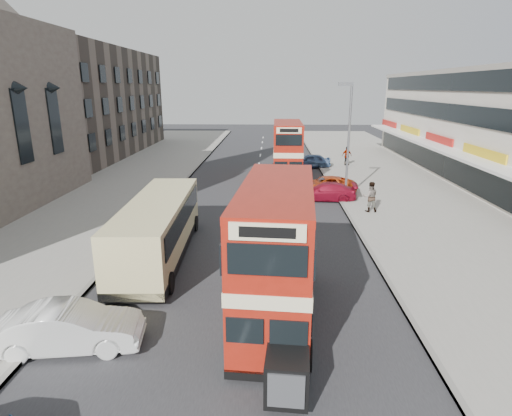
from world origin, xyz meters
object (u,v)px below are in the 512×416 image
(coach, at_px, (158,226))
(car_right_b, at_px, (326,185))
(pedestrian_far, at_px, (347,156))
(bus_second, at_px, (287,150))
(cyclist, at_px, (307,190))
(car_left_front, at_px, (70,328))
(pedestrian_near, at_px, (370,197))
(car_right_c, at_px, (310,161))
(street_lamp, at_px, (348,133))
(bus_main, at_px, (276,253))
(car_right_a, at_px, (325,192))

(coach, distance_m, car_right_b, 15.93)
(pedestrian_far, bearing_deg, bus_second, -155.70)
(pedestrian_far, distance_m, cyclist, 13.71)
(coach, bearing_deg, car_right_b, 51.03)
(car_left_front, bearing_deg, coach, -14.65)
(car_right_b, relative_size, pedestrian_near, 2.32)
(bus_second, xyz_separation_m, car_right_c, (2.48, 5.23, -1.81))
(pedestrian_near, bearing_deg, coach, 34.49)
(street_lamp, relative_size, car_left_front, 1.87)
(bus_main, xyz_separation_m, coach, (-5.47, 5.35, -0.92))
(car_right_b, relative_size, pedestrian_far, 2.41)
(car_right_c, bearing_deg, coach, -22.63)
(car_right_c, height_order, pedestrian_far, pedestrian_far)
(cyclist, bearing_deg, car_left_front, -114.06)
(bus_main, xyz_separation_m, car_right_b, (4.03, 18.11, -1.81))
(pedestrian_near, bearing_deg, car_right_c, -79.47)
(bus_main, distance_m, coach, 7.70)
(car_right_a, height_order, pedestrian_near, pedestrian_near)
(car_right_a, relative_size, car_right_b, 0.95)
(coach, xyz_separation_m, pedestrian_far, (12.98, 24.00, -0.42))
(coach, distance_m, pedestrian_near, 13.79)
(car_right_a, bearing_deg, car_left_front, -24.50)
(bus_second, distance_m, car_left_front, 26.44)
(car_right_a, xyz_separation_m, car_right_c, (0.01, 12.51, 0.06))
(street_lamp, xyz_separation_m, bus_second, (-3.86, 7.04, -2.28))
(street_lamp, bearing_deg, pedestrian_far, 79.59)
(bus_second, height_order, coach, bus_second)
(street_lamp, xyz_separation_m, pedestrian_far, (2.41, 13.12, -3.69))
(car_right_b, bearing_deg, bus_main, -16.28)
(bus_second, bearing_deg, pedestrian_far, -135.22)
(car_right_a, bearing_deg, coach, -36.08)
(bus_main, relative_size, coach, 0.87)
(pedestrian_near, relative_size, pedestrian_far, 1.04)
(car_right_a, relative_size, pedestrian_far, 2.30)
(bus_second, relative_size, pedestrian_near, 4.40)
(car_right_c, relative_size, pedestrian_near, 2.08)
(car_right_b, height_order, car_right_c, car_right_c)
(street_lamp, height_order, car_left_front, street_lamp)
(car_right_c, bearing_deg, car_right_b, 0.67)
(pedestrian_near, bearing_deg, cyclist, -44.17)
(bus_second, bearing_deg, street_lamp, 119.41)
(bus_main, bearing_deg, cyclist, -93.92)
(pedestrian_far, bearing_deg, car_right_b, -127.05)
(bus_main, relative_size, pedestrian_near, 4.36)
(street_lamp, relative_size, car_right_b, 1.78)
(street_lamp, height_order, cyclist, street_lamp)
(coach, bearing_deg, car_right_c, 66.00)
(car_left_front, xyz_separation_m, car_right_b, (10.37, 20.11, -0.08))
(car_left_front, xyz_separation_m, cyclist, (8.78, 18.61, -0.10))
(bus_second, bearing_deg, car_right_a, 109.42)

